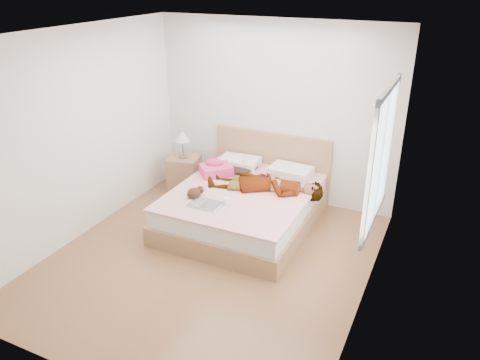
{
  "coord_description": "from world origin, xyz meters",
  "views": [
    {
      "loc": [
        2.34,
        -4.11,
        3.17
      ],
      "look_at": [
        0.0,
        0.85,
        0.7
      ],
      "focal_mm": 35.0,
      "sensor_mm": 36.0,
      "label": 1
    }
  ],
  "objects_px": {
    "coffee_mug": "(227,201)",
    "nightstand": "(184,171)",
    "bed": "(246,203)",
    "magazine": "(204,204)",
    "towel": "(216,168)",
    "plush_toy": "(195,192)",
    "phone": "(244,160)",
    "woman": "(266,181)"
  },
  "relations": [
    {
      "from": "bed",
      "to": "phone",
      "type": "bearing_deg",
      "value": 116.88
    },
    {
      "from": "phone",
      "to": "towel",
      "type": "distance_m",
      "value": 0.43
    },
    {
      "from": "phone",
      "to": "plush_toy",
      "type": "bearing_deg",
      "value": -114.04
    },
    {
      "from": "woman",
      "to": "plush_toy",
      "type": "distance_m",
      "value": 0.96
    },
    {
      "from": "towel",
      "to": "plush_toy",
      "type": "xyz_separation_m",
      "value": [
        0.11,
        -0.77,
        -0.02
      ]
    },
    {
      "from": "magazine",
      "to": "coffee_mug",
      "type": "height_order",
      "value": "coffee_mug"
    },
    {
      "from": "nightstand",
      "to": "woman",
      "type": "bearing_deg",
      "value": -14.16
    },
    {
      "from": "bed",
      "to": "towel",
      "type": "distance_m",
      "value": 0.7
    },
    {
      "from": "bed",
      "to": "coffee_mug",
      "type": "bearing_deg",
      "value": -91.08
    },
    {
      "from": "plush_toy",
      "to": "bed",
      "type": "bearing_deg",
      "value": 48.88
    },
    {
      "from": "coffee_mug",
      "to": "nightstand",
      "type": "relative_size",
      "value": 0.12
    },
    {
      "from": "phone",
      "to": "nightstand",
      "type": "bearing_deg",
      "value": 168.44
    },
    {
      "from": "bed",
      "to": "nightstand",
      "type": "height_order",
      "value": "bed"
    },
    {
      "from": "bed",
      "to": "towel",
      "type": "xyz_separation_m",
      "value": [
        -0.58,
        0.23,
        0.32
      ]
    },
    {
      "from": "towel",
      "to": "coffee_mug",
      "type": "bearing_deg",
      "value": -53.94
    },
    {
      "from": "phone",
      "to": "magazine",
      "type": "xyz_separation_m",
      "value": [
        -0.0,
        -1.18,
        -0.17
      ]
    },
    {
      "from": "magazine",
      "to": "plush_toy",
      "type": "bearing_deg",
      "value": 146.72
    },
    {
      "from": "bed",
      "to": "nightstand",
      "type": "bearing_deg",
      "value": 159.02
    },
    {
      "from": "magazine",
      "to": "coffee_mug",
      "type": "xyz_separation_m",
      "value": [
        0.25,
        0.13,
        0.04
      ]
    },
    {
      "from": "bed",
      "to": "magazine",
      "type": "relative_size",
      "value": 4.69
    },
    {
      "from": "towel",
      "to": "coffee_mug",
      "type": "height_order",
      "value": "towel"
    },
    {
      "from": "phone",
      "to": "nightstand",
      "type": "relative_size",
      "value": 0.1
    },
    {
      "from": "phone",
      "to": "towel",
      "type": "relative_size",
      "value": 0.17
    },
    {
      "from": "towel",
      "to": "coffee_mug",
      "type": "xyz_separation_m",
      "value": [
        0.57,
        -0.78,
        -0.04
      ]
    },
    {
      "from": "woman",
      "to": "coffee_mug",
      "type": "bearing_deg",
      "value": -33.76
    },
    {
      "from": "coffee_mug",
      "to": "plush_toy",
      "type": "relative_size",
      "value": 0.44
    },
    {
      "from": "magazine",
      "to": "coffee_mug",
      "type": "relative_size",
      "value": 3.79
    },
    {
      "from": "woman",
      "to": "nightstand",
      "type": "relative_size",
      "value": 1.56
    },
    {
      "from": "bed",
      "to": "magazine",
      "type": "distance_m",
      "value": 0.76
    },
    {
      "from": "bed",
      "to": "plush_toy",
      "type": "relative_size",
      "value": 7.77
    },
    {
      "from": "phone",
      "to": "nightstand",
      "type": "xyz_separation_m",
      "value": [
        -1.02,
        -0.02,
        -0.36
      ]
    },
    {
      "from": "phone",
      "to": "coffee_mug",
      "type": "height_order",
      "value": "phone"
    },
    {
      "from": "bed",
      "to": "plush_toy",
      "type": "height_order",
      "value": "bed"
    },
    {
      "from": "coffee_mug",
      "to": "nightstand",
      "type": "xyz_separation_m",
      "value": [
        -1.26,
        1.04,
        -0.23
      ]
    },
    {
      "from": "woman",
      "to": "magazine",
      "type": "relative_size",
      "value": 3.45
    },
    {
      "from": "coffee_mug",
      "to": "nightstand",
      "type": "height_order",
      "value": "nightstand"
    },
    {
      "from": "towel",
      "to": "phone",
      "type": "bearing_deg",
      "value": 40.01
    },
    {
      "from": "bed",
      "to": "coffee_mug",
      "type": "relative_size",
      "value": 17.77
    },
    {
      "from": "plush_toy",
      "to": "nightstand",
      "type": "bearing_deg",
      "value": 128.14
    },
    {
      "from": "phone",
      "to": "coffee_mug",
      "type": "distance_m",
      "value": 1.09
    },
    {
      "from": "woman",
      "to": "nightstand",
      "type": "distance_m",
      "value": 1.59
    },
    {
      "from": "woman",
      "to": "magazine",
      "type": "bearing_deg",
      "value": -45.4
    }
  ]
}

